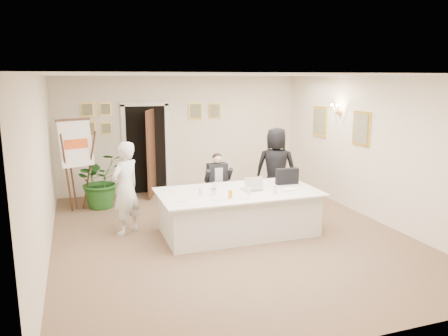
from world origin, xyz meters
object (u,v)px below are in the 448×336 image
object	(u,v)px
flip_chart	(76,170)
potted_palm	(101,180)
conference_table	(238,212)
seated_man	(218,183)
laptop_bag	(287,176)
steel_jug	(214,192)
standing_man	(126,188)
standing_woman	(276,169)
laptop	(251,182)
oj_glass	(230,194)
paper_stack	(289,189)

from	to	relation	value
flip_chart	potted_palm	world-z (taller)	flip_chart
conference_table	potted_palm	distance (m)	3.32
conference_table	seated_man	size ratio (longest dim) A/B	2.22
flip_chart	laptop_bag	size ratio (longest dim) A/B	4.41
steel_jug	laptop_bag	bearing A→B (deg)	11.13
standing_man	standing_woman	world-z (taller)	standing_woman
seated_man	flip_chart	xyz separation A→B (m)	(-2.74, 1.12, 0.24)
seated_man	laptop	world-z (taller)	seated_man
potted_palm	laptop_bag	world-z (taller)	potted_palm
laptop_bag	oj_glass	world-z (taller)	laptop_bag
flip_chart	standing_man	world-z (taller)	flip_chart
seated_man	standing_woman	world-z (taller)	standing_woman
standing_man	oj_glass	size ratio (longest dim) A/B	12.85
conference_table	standing_woman	xyz separation A→B (m)	(1.27, 1.12, 0.48)
laptop	paper_stack	world-z (taller)	laptop
conference_table	laptop	bearing A→B (deg)	7.00
seated_man	oj_glass	xyz separation A→B (m)	(-0.30, -1.58, 0.20)
conference_table	standing_man	xyz separation A→B (m)	(-1.90, 0.61, 0.44)
laptop	paper_stack	bearing A→B (deg)	-24.81
standing_man	paper_stack	size ratio (longest dim) A/B	6.19
seated_man	paper_stack	bearing A→B (deg)	-59.18
flip_chart	laptop_bag	world-z (taller)	flip_chart
conference_table	standing_woman	distance (m)	1.76
potted_palm	oj_glass	world-z (taller)	potted_palm
standing_woman	flip_chart	bearing A→B (deg)	11.17
flip_chart	paper_stack	size ratio (longest dim) A/B	7.08
standing_woman	oj_glass	distance (m)	2.17
laptop	paper_stack	xyz separation A→B (m)	(0.62, -0.25, -0.13)
standing_man	laptop_bag	size ratio (longest dim) A/B	3.85
standing_woman	paper_stack	size ratio (longest dim) A/B	6.49
oj_glass	standing_man	bearing A→B (deg)	148.28
laptop_bag	paper_stack	size ratio (longest dim) A/B	1.61
standing_man	laptop	world-z (taller)	standing_man
seated_man	flip_chart	world-z (taller)	flip_chart
flip_chart	standing_woman	size ratio (longest dim) A/B	1.09
conference_table	seated_man	world-z (taller)	seated_man
conference_table	laptop_bag	distance (m)	1.20
paper_stack	standing_man	bearing A→B (deg)	163.32
laptop	steel_jug	size ratio (longest dim) A/B	3.31
flip_chart	oj_glass	world-z (taller)	flip_chart
conference_table	seated_man	distance (m)	1.22
standing_man	oj_glass	bearing A→B (deg)	108.10
steel_jug	standing_man	bearing A→B (deg)	152.84
conference_table	oj_glass	xyz separation A→B (m)	(-0.29, -0.38, 0.45)
paper_stack	laptop	bearing A→B (deg)	157.73
oj_glass	steel_jug	distance (m)	0.34
standing_man	laptop	bearing A→B (deg)	124.81
paper_stack	oj_glass	distance (m)	1.19
potted_palm	paper_stack	distance (m)	4.11
standing_man	laptop	xyz separation A→B (m)	(2.17, -0.58, 0.08)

